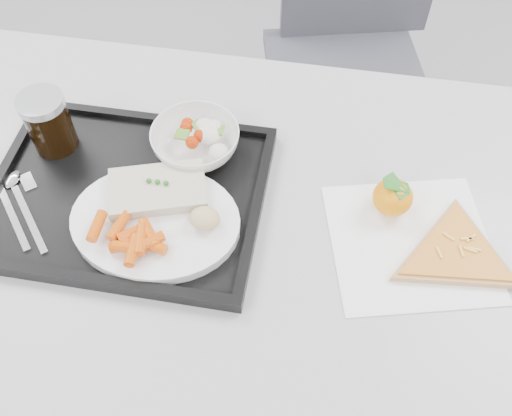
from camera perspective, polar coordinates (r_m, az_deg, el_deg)
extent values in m
cube|color=silver|center=(0.94, -2.43, -1.74)|extent=(1.20, 0.80, 0.03)
cylinder|color=#47474C|center=(1.58, -19.02, 3.68)|extent=(0.04, 0.04, 0.72)
cylinder|color=#47474C|center=(1.50, 21.57, -1.77)|extent=(0.04, 0.04, 0.72)
cube|color=#3D3D45|center=(1.62, 8.98, 12.55)|extent=(0.51, 0.51, 0.04)
cylinder|color=#47474C|center=(1.67, 1.34, 3.29)|extent=(0.03, 0.03, 0.43)
cylinder|color=#47474C|center=(1.68, 13.56, 1.59)|extent=(0.03, 0.03, 0.43)
cylinder|color=#47474C|center=(1.92, 3.04, 11.60)|extent=(0.03, 0.03, 0.43)
cylinder|color=#47474C|center=(1.92, 13.88, 10.06)|extent=(0.03, 0.03, 0.43)
cube|color=black|center=(0.97, -12.68, 1.20)|extent=(0.45, 0.35, 0.01)
cube|color=black|center=(1.06, -10.18, 8.79)|extent=(0.45, 0.02, 0.01)
cube|color=black|center=(0.88, -15.99, -6.89)|extent=(0.45, 0.02, 0.01)
cube|color=black|center=(0.92, 0.01, -0.09)|extent=(0.02, 0.32, 0.01)
cube|color=black|center=(1.05, -24.02, 3.15)|extent=(0.02, 0.32, 0.01)
cylinder|color=white|center=(0.91, -10.01, -1.36)|extent=(0.27, 0.27, 0.02)
cube|color=beige|center=(0.93, -9.80, 1.85)|extent=(0.18, 0.14, 0.02)
sphere|color=#236B1C|center=(0.92, -10.66, 2.69)|extent=(0.01, 0.01, 0.01)
sphere|color=#236B1C|center=(0.92, -9.83, 2.58)|extent=(0.01, 0.01, 0.01)
sphere|color=#236B1C|center=(0.92, -8.99, 2.47)|extent=(0.01, 0.01, 0.01)
ellipsoid|color=tan|center=(0.88, -5.15, -1.04)|extent=(0.05, 0.04, 0.03)
imported|color=white|center=(0.99, -6.05, 6.66)|extent=(0.15, 0.15, 0.05)
cylinder|color=black|center=(1.04, -19.95, 7.84)|extent=(0.07, 0.07, 0.10)
cylinder|color=#A5A8AD|center=(1.00, -20.79, 9.85)|extent=(0.08, 0.08, 0.01)
cube|color=silver|center=(0.99, -23.15, -0.78)|extent=(0.11, 0.12, 0.00)
ellipsoid|color=silver|center=(1.04, -23.23, 2.69)|extent=(0.05, 0.05, 0.01)
cube|color=silver|center=(0.98, -21.73, -1.01)|extent=(0.11, 0.12, 0.00)
cube|color=silver|center=(1.03, -21.84, 2.44)|extent=(0.04, 0.04, 0.00)
cube|color=white|center=(0.94, 15.18, -3.37)|extent=(0.30, 0.29, 0.00)
ellipsoid|color=orange|center=(0.94, 13.51, 1.07)|extent=(0.08, 0.08, 0.06)
cube|color=#236B1C|center=(0.92, 13.87, 2.17)|extent=(0.04, 0.04, 0.02)
cube|color=#236B1C|center=(0.92, 13.87, 2.17)|extent=(0.05, 0.03, 0.02)
cylinder|color=tan|center=(0.94, 19.26, -4.37)|extent=(0.32, 0.32, 0.01)
cylinder|color=#BB510C|center=(0.93, 19.39, -4.11)|extent=(0.28, 0.28, 0.00)
cube|color=#EABC47|center=(0.95, 20.71, -2.83)|extent=(0.02, 0.02, 0.00)
cube|color=#EABC47|center=(0.92, 17.86, -4.29)|extent=(0.01, 0.02, 0.00)
cube|color=#EABC47|center=(0.95, 20.36, -2.91)|extent=(0.02, 0.01, 0.00)
cube|color=#EABC47|center=(0.94, 20.67, -3.96)|extent=(0.02, 0.01, 0.00)
cube|color=#EABC47|center=(0.94, 21.00, -3.86)|extent=(0.02, 0.00, 0.00)
cube|color=#EABC47|center=(0.94, 18.67, -2.72)|extent=(0.02, 0.01, 0.00)
cube|color=#EABC47|center=(0.93, 19.84, -4.09)|extent=(0.01, 0.02, 0.00)
cylinder|color=#D1500B|center=(0.90, -13.54, -1.77)|extent=(0.03, 0.05, 0.02)
cylinder|color=#D1500B|center=(0.87, -10.75, -3.42)|extent=(0.05, 0.05, 0.02)
cylinder|color=#D1500B|center=(0.88, -12.86, -3.52)|extent=(0.05, 0.04, 0.02)
cylinder|color=#D1500B|center=(0.87, -10.49, -3.61)|extent=(0.05, 0.03, 0.02)
cylinder|color=#D1500B|center=(0.87, -12.54, -3.84)|extent=(0.05, 0.02, 0.02)
cylinder|color=#D1500B|center=(0.88, -10.62, -2.52)|extent=(0.05, 0.05, 0.02)
cylinder|color=#D1500B|center=(0.88, -12.09, -2.37)|extent=(0.05, 0.05, 0.02)
cylinder|color=#D1500B|center=(0.87, -11.47, -3.11)|extent=(0.03, 0.05, 0.02)
cylinder|color=#D1500B|center=(0.86, -12.23, -4.17)|extent=(0.02, 0.05, 0.02)
cylinder|color=#D1500B|center=(0.90, -15.62, -1.76)|extent=(0.02, 0.05, 0.02)
sphere|color=#B12704|center=(1.00, -6.99, 8.00)|extent=(0.02, 0.02, 0.02)
sphere|color=#B12704|center=(0.97, -6.42, 6.52)|extent=(0.02, 0.02, 0.02)
sphere|color=#B12704|center=(0.98, -5.61, 7.19)|extent=(0.02, 0.02, 0.02)
sphere|color=#B12704|center=(1.00, -6.86, 8.34)|extent=(0.02, 0.02, 0.02)
ellipsoid|color=silver|center=(0.98, -4.52, 7.14)|extent=(0.03, 0.03, 0.03)
ellipsoid|color=silver|center=(0.99, -5.08, 7.31)|extent=(0.03, 0.03, 0.03)
ellipsoid|color=silver|center=(1.00, -4.27, 7.97)|extent=(0.03, 0.03, 0.03)
ellipsoid|color=silver|center=(1.00, -5.22, 8.11)|extent=(0.03, 0.03, 0.03)
ellipsoid|color=silver|center=(0.96, -3.76, 5.58)|extent=(0.03, 0.03, 0.03)
cube|color=#558728|center=(0.98, -3.93, 7.81)|extent=(0.02, 0.02, 0.00)
cube|color=#558728|center=(0.99, -5.74, 8.28)|extent=(0.03, 0.03, 0.00)
cube|color=#558728|center=(0.98, -7.40, 7.32)|extent=(0.02, 0.02, 0.00)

